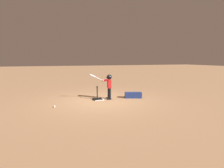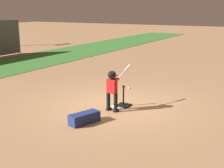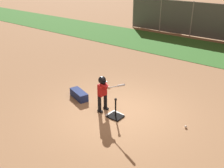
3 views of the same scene
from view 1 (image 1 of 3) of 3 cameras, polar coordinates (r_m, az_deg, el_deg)
name	(u,v)px [view 1 (image 1 of 3)]	position (r m, az deg, el deg)	size (l,w,h in m)	color
ground_plane	(100,101)	(8.25, -3.78, -5.48)	(90.00, 90.00, 0.00)	#AD7F56
home_plate	(99,99)	(8.48, -4.18, -5.05)	(0.44, 0.44, 0.02)	white
batting_tee	(97,98)	(8.49, -4.83, -4.50)	(0.44, 0.39, 0.65)	black
batter_child	(109,83)	(8.46, -1.14, 0.18)	(1.07, 0.39, 1.25)	black
baseball	(54,106)	(7.51, -18.28, -6.96)	(0.07, 0.07, 0.07)	white
equipment_bag	(133,95)	(8.88, 6.93, -3.62)	(0.84, 0.32, 0.28)	navy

